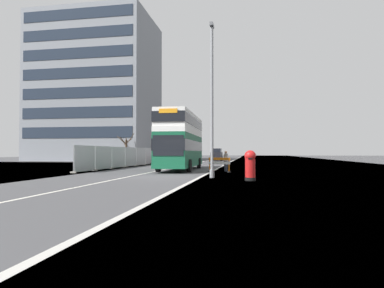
% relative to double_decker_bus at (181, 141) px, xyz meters
% --- Properties ---
extents(ground, '(140.00, 280.00, 0.10)m').
position_rel_double_decker_bus_xyz_m(ground, '(0.94, -8.24, -2.63)').
color(ground, '#424244').
extents(double_decker_bus, '(3.01, 11.02, 4.85)m').
position_rel_double_decker_bus_xyz_m(double_decker_bus, '(0.00, 0.00, 0.00)').
color(double_decker_bus, '#145638').
rests_on(double_decker_bus, ground).
extents(lamppost_foreground, '(0.29, 0.70, 9.44)m').
position_rel_double_decker_bus_xyz_m(lamppost_foreground, '(3.70, -8.45, 1.90)').
color(lamppost_foreground, gray).
rests_on(lamppost_foreground, ground).
extents(red_pillar_postbox, '(0.62, 0.62, 1.66)m').
position_rel_double_decker_bus_xyz_m(red_pillar_postbox, '(5.98, -10.08, -1.67)').
color(red_pillar_postbox, black).
rests_on(red_pillar_postbox, ground).
extents(roadworks_barrier, '(1.81, 0.93, 1.13)m').
position_rel_double_decker_bus_xyz_m(roadworks_barrier, '(3.60, -2.62, -1.86)').
color(roadworks_barrier, orange).
rests_on(roadworks_barrier, ground).
extents(construction_site_fence, '(0.44, 20.60, 2.14)m').
position_rel_double_decker_bus_xyz_m(construction_site_fence, '(-6.91, 4.36, -1.55)').
color(construction_site_fence, '#A8AAAD').
rests_on(construction_site_fence, ground).
extents(car_oncoming_near, '(1.95, 4.37, 2.16)m').
position_rel_double_decker_bus_xyz_m(car_oncoming_near, '(-4.30, 14.53, -1.57)').
color(car_oncoming_near, gray).
rests_on(car_oncoming_near, ground).
extents(car_receding_mid, '(1.94, 4.01, 2.13)m').
position_rel_double_decker_bus_xyz_m(car_receding_mid, '(-4.29, 20.54, -1.58)').
color(car_receding_mid, maroon).
rests_on(car_receding_mid, ground).
extents(car_receding_far, '(1.96, 4.27, 2.20)m').
position_rel_double_decker_bus_xyz_m(car_receding_far, '(0.17, 29.57, -1.54)').
color(car_receding_far, black).
rests_on(car_receding_far, ground).
extents(car_far_side, '(1.96, 4.13, 2.32)m').
position_rel_double_decker_bus_xyz_m(car_far_side, '(-5.05, 36.80, -1.49)').
color(car_far_side, black).
rests_on(car_far_side, ground).
extents(bare_tree_far_verge_near, '(2.56, 2.62, 5.27)m').
position_rel_double_decker_bus_xyz_m(bare_tree_far_verge_near, '(-15.63, 28.46, -0.20)').
color(bare_tree_far_verge_near, '#4C3D2D').
rests_on(bare_tree_far_verge_near, ground).
extents(bare_tree_far_verge_mid, '(2.84, 2.20, 4.60)m').
position_rel_double_decker_bus_xyz_m(bare_tree_far_verge_mid, '(-13.63, 21.80, -0.33)').
color(bare_tree_far_verge_mid, '#4C3D2D').
rests_on(bare_tree_far_verge_mid, ground).
extents(pedestrian_at_kerb, '(0.34, 0.34, 1.66)m').
position_rel_double_decker_bus_xyz_m(pedestrian_at_kerb, '(4.04, -1.66, -1.74)').
color(pedestrian_at_kerb, '#2D3342').
rests_on(pedestrian_at_kerb, ground).
extents(backdrop_office_block, '(21.45, 15.78, 27.07)m').
position_rel_double_decker_bus_xyz_m(backdrop_office_block, '(-23.11, 30.86, 10.96)').
color(backdrop_office_block, gray).
rests_on(backdrop_office_block, ground).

